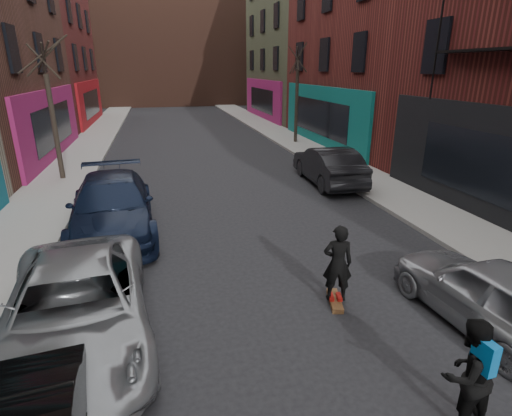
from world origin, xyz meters
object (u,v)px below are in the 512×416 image
tree_right_far (297,85)px  parked_left_far (77,307)px  parked_right_end (328,165)px  skateboarder (338,263)px  parked_left_end (112,206)px  parked_right_far (491,295)px  pedestrian (467,373)px  tree_left_far (50,98)px  skateboard (335,301)px

tree_right_far → parked_left_far: bearing=-119.7°
parked_right_end → skateboarder: 8.99m
parked_left_end → skateboarder: 6.80m
parked_right_far → parked_right_end: parked_right_end is taller
parked_right_end → pedestrian: (-3.02, -11.38, 0.04)m
tree_left_far → parked_right_end: size_ratio=1.41×
tree_left_far → parked_left_far: size_ratio=1.28×
parked_right_end → skateboarder: (-3.42, -8.32, 0.14)m
tree_left_far → tree_right_far: tree_right_far is taller
pedestrian → tree_left_far: bearing=-66.8°
tree_left_far → parked_right_end: 11.40m
skateboarder → pedestrian: 3.09m
parked_left_end → parked_right_far: bearing=-46.0°
parked_right_far → skateboard: size_ratio=4.94×
skateboard → pedestrian: bearing=-68.1°
parked_right_far → skateboarder: bearing=-34.1°
skateboard → pedestrian: pedestrian is taller
parked_right_far → skateboarder: (-2.37, 1.38, 0.22)m
parked_left_far → parked_right_end: bearing=40.5°
tree_right_far → tree_left_far: bearing=-154.2°
parked_right_far → skateboard: bearing=-34.1°
skateboarder → skateboard: bearing=-0.0°
parked_right_far → tree_left_far: bearing=-56.6°
parked_right_far → pedestrian: (-1.97, -1.68, 0.13)m
tree_left_far → pedestrian: 16.50m
tree_right_far → skateboard: size_ratio=8.50×
skateboarder → pedestrian: skateboarder is taller
tree_left_far → parked_left_far: 11.99m
parked_left_far → parked_left_end: size_ratio=0.92×
parked_right_end → skateboard: parked_right_end is taller
skateboard → pedestrian: (0.40, -3.07, 0.75)m
tree_right_far → skateboard: (-5.14, -17.32, -3.48)m
tree_left_far → tree_right_far: 13.78m
parked_left_far → parked_right_far: parked_left_far is taller
tree_right_far → parked_left_end: 16.01m
tree_right_far → skateboard: bearing=-106.5°
parked_right_far → pedestrian: pedestrian is taller
tree_left_far → skateboarder: bearing=-57.3°
skateboard → skateboarder: 0.85m
parked_left_far → tree_right_far: bearing=55.1°
tree_right_far → parked_right_far: (-2.77, -18.70, -2.86)m
tree_right_far → parked_right_end: (-1.72, -9.00, -2.77)m
parked_left_end → parked_right_end: parked_left_end is taller
tree_left_far → skateboard: 13.86m
parked_left_end → pedestrian: size_ratio=3.47×
tree_left_far → parked_left_far: bearing=-77.7°
pedestrian → skateboarder: bearing=-87.4°
tree_left_far → pedestrian: tree_left_far is taller
tree_right_far → parked_left_far: (-9.92, -17.42, -2.82)m
parked_left_far → parked_left_end: (0.13, 5.05, 0.09)m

